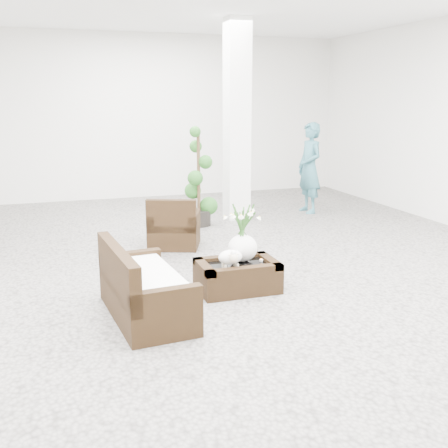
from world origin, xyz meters
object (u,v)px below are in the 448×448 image
object	(u,v)px
coffee_table	(237,277)
armchair	(174,221)
loveseat	(146,281)
topiary	(199,178)

from	to	relation	value
coffee_table	armchair	distance (m)	2.10
loveseat	coffee_table	bearing A→B (deg)	-74.54
armchair	topiary	xyz separation A→B (m)	(0.71, 1.19, 0.45)
coffee_table	loveseat	world-z (taller)	loveseat
armchair	topiary	distance (m)	1.46
coffee_table	topiary	size ratio (longest dim) A/B	0.54
loveseat	topiary	bearing A→B (deg)	-28.51
armchair	loveseat	world-z (taller)	armchair
coffee_table	topiary	distance (m)	3.36
armchair	loveseat	xyz separation A→B (m)	(-0.87, -2.50, -0.00)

